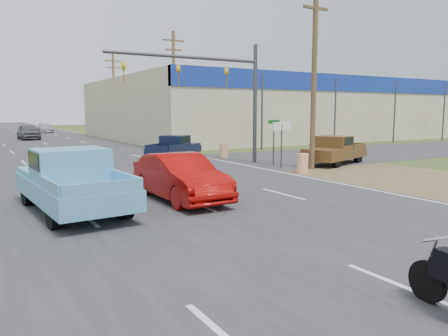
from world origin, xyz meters
TOP-DOWN VIEW (x-y plane):
  - ground at (0.00, 0.00)m, footprint 200.00×200.00m
  - main_road at (0.00, 40.00)m, footprint 15.00×180.00m
  - cross_road at (0.00, 18.00)m, footprint 120.00×10.00m
  - dirt_verge at (11.00, 10.00)m, footprint 8.00×18.00m
  - big_box_store at (32.00, 39.93)m, footprint 50.00×28.10m
  - utility_pole_1 at (9.50, 13.00)m, footprint 2.00×0.28m
  - utility_pole_2 at (9.50, 31.00)m, footprint 2.00×0.28m
  - utility_pole_3 at (9.50, 49.00)m, footprint 2.00×0.28m
  - tree_3 at (55.00, 70.00)m, footprint 8.40×8.40m
  - tree_5 at (30.00, 95.00)m, footprint 7.98×7.98m
  - barrel_0 at (8.00, 12.00)m, footprint 0.56×0.56m
  - barrel_1 at (8.40, 20.50)m, footprint 0.56×0.56m
  - lane_sign at (8.20, 14.00)m, footprint 1.20×0.08m
  - street_name_sign at (8.80, 15.50)m, footprint 0.80×0.08m
  - signal_mast at (5.82, 17.00)m, footprint 9.12×0.40m
  - red_convertible at (-0.16, 8.98)m, footprint 1.78×4.93m
  - blue_pickup at (-3.78, 9.22)m, footprint 2.68×6.06m
  - navy_pickup at (5.32, 21.61)m, footprint 4.75×4.21m
  - brown_pickup at (12.05, 13.96)m, footprint 5.39×3.57m
  - distant_car_grey at (-0.61, 47.66)m, footprint 2.14×5.01m
  - distant_car_silver at (3.41, 63.20)m, footprint 2.00×4.75m

SIDE VIEW (x-z plane):
  - ground at x=0.00m, z-range 0.00..0.00m
  - dirt_verge at x=11.00m, z-range 0.00..0.01m
  - cross_road at x=0.00m, z-range 0.00..0.02m
  - main_road at x=0.00m, z-range 0.00..0.02m
  - barrel_0 at x=8.00m, z-range 0.00..1.00m
  - barrel_1 at x=8.40m, z-range 0.00..1.00m
  - distant_car_silver at x=3.41m, z-range 0.00..1.37m
  - navy_pickup at x=5.32m, z-range 0.01..1.54m
  - red_convertible at x=-0.16m, z-range 0.00..1.62m
  - brown_pickup at x=12.05m, z-range 0.01..1.68m
  - distant_car_grey at x=-0.61m, z-range 0.00..1.69m
  - blue_pickup at x=-3.78m, z-range 0.01..1.97m
  - street_name_sign at x=8.80m, z-range 0.30..2.91m
  - lane_sign at x=8.20m, z-range 0.64..3.16m
  - big_box_store at x=32.00m, z-range 0.01..6.61m
  - signal_mast at x=5.82m, z-range 1.30..8.30m
  - utility_pole_1 at x=9.50m, z-range 0.32..10.32m
  - utility_pole_2 at x=9.50m, z-range 0.32..10.32m
  - utility_pole_3 at x=9.50m, z-range 0.32..10.32m
  - tree_5 at x=30.00m, z-range 0.94..10.82m
  - tree_3 at x=55.00m, z-range 0.99..11.39m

